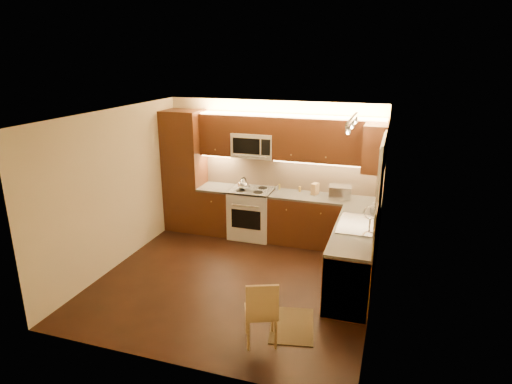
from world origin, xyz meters
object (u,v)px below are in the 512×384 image
(toaster_oven, at_px, (340,192))
(soap_bottle, at_px, (373,208))
(kettle, at_px, (243,184))
(stove, at_px, (252,213))
(microwave, at_px, (254,145))
(knife_block, at_px, (315,189))
(sink, at_px, (357,220))
(dining_chair, at_px, (261,310))

(toaster_oven, height_order, soap_bottle, toaster_oven)
(kettle, distance_m, soap_bottle, 2.38)
(stove, xyz_separation_m, microwave, (0.00, 0.14, 1.26))
(kettle, bearing_deg, stove, 49.74)
(knife_block, bearing_deg, sink, -37.32)
(microwave, height_order, toaster_oven, microwave)
(microwave, bearing_deg, dining_chair, -70.29)
(sink, xyz_separation_m, toaster_oven, (-0.41, 1.17, 0.04))
(microwave, bearing_deg, kettle, -123.97)
(stove, distance_m, dining_chair, 3.18)
(stove, bearing_deg, sink, -29.36)
(microwave, relative_size, toaster_oven, 2.05)
(kettle, distance_m, knife_block, 1.30)
(toaster_oven, distance_m, dining_chair, 3.11)
(knife_block, bearing_deg, microwave, -162.32)
(sink, relative_size, toaster_oven, 2.32)
(microwave, relative_size, sink, 0.88)
(microwave, xyz_separation_m, kettle, (-0.14, -0.21, -0.68))
(stove, height_order, knife_block, knife_block)
(toaster_oven, bearing_deg, stove, 174.57)
(microwave, relative_size, knife_block, 3.76)
(knife_block, bearing_deg, kettle, -153.07)
(microwave, bearing_deg, toaster_oven, -3.40)
(sink, xyz_separation_m, dining_chair, (-0.88, -1.85, -0.56))
(kettle, bearing_deg, sink, -3.82)
(kettle, xyz_separation_m, toaster_oven, (1.73, 0.11, -0.03))
(sink, distance_m, toaster_oven, 1.23)
(toaster_oven, distance_m, soap_bottle, 0.83)
(stove, xyz_separation_m, sink, (2.00, -1.12, 0.52))
(sink, bearing_deg, dining_chair, -115.50)
(sink, distance_m, dining_chair, 2.13)
(toaster_oven, height_order, dining_chair, toaster_oven)
(dining_chair, bearing_deg, soap_bottle, 43.94)
(kettle, bearing_deg, soap_bottle, 11.07)
(microwave, height_order, dining_chair, microwave)
(sink, relative_size, soap_bottle, 5.00)
(soap_bottle, height_order, dining_chair, soap_bottle)
(stove, distance_m, kettle, 0.60)
(microwave, bearing_deg, sink, -32.21)
(microwave, distance_m, dining_chair, 3.55)
(kettle, height_order, soap_bottle, kettle)
(sink, height_order, dining_chair, sink)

